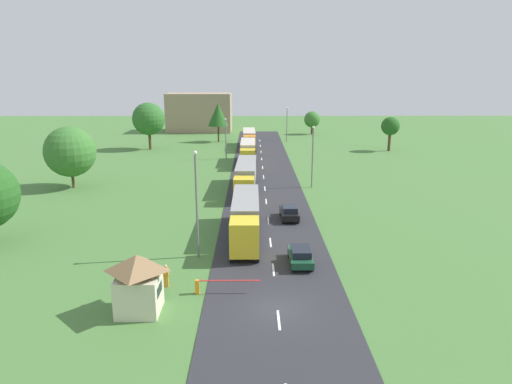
# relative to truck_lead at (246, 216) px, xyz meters

# --- Properties ---
(ground_plane) EXTENTS (280.00, 280.00, 0.00)m
(ground_plane) POSITION_rel_truck_lead_xyz_m (2.32, -13.62, -2.17)
(ground_plane) COLOR #477538
(road) EXTENTS (10.00, 140.00, 0.06)m
(road) POSITION_rel_truck_lead_xyz_m (2.32, 10.88, -2.14)
(road) COLOR #2B2B30
(road) RESTS_ON ground
(lane_marking_centre) EXTENTS (0.16, 118.58, 0.01)m
(lane_marking_centre) POSITION_rel_truck_lead_xyz_m (2.32, 5.53, -2.10)
(lane_marking_centre) COLOR white
(lane_marking_centre) RESTS_ON road
(truck_lead) EXTENTS (2.52, 12.81, 3.67)m
(truck_lead) POSITION_rel_truck_lead_xyz_m (0.00, 0.00, 0.00)
(truck_lead) COLOR yellow
(truck_lead) RESTS_ON road
(truck_second) EXTENTS (2.81, 14.06, 3.59)m
(truck_second) POSITION_rel_truck_lead_xyz_m (-0.22, 17.86, -0.05)
(truck_second) COLOR yellow
(truck_second) RESTS_ON road
(truck_third) EXTENTS (2.53, 11.82, 3.71)m
(truck_third) POSITION_rel_truck_lead_xyz_m (-0.12, 36.51, 0.00)
(truck_third) COLOR yellow
(truck_third) RESTS_ON road
(truck_fourth) EXTENTS (2.72, 13.57, 3.42)m
(truck_fourth) POSITION_rel_truck_lead_xyz_m (-0.03, 54.07, -0.12)
(truck_fourth) COLOR orange
(truck_fourth) RESTS_ON road
(car_lead) EXTENTS (1.83, 4.00, 1.47)m
(car_lead) POSITION_rel_truck_lead_xyz_m (4.57, -6.36, -1.34)
(car_lead) COLOR #19472D
(car_lead) RESTS_ON road
(car_second) EXTENTS (1.89, 4.07, 1.54)m
(car_second) POSITION_rel_truck_lead_xyz_m (4.59, 5.49, -1.31)
(car_second) COLOR black
(car_second) RESTS_ON road
(guard_booth) EXTENTS (3.13, 3.08, 4.01)m
(guard_booth) POSITION_rel_truck_lead_xyz_m (-6.77, -13.84, -0.10)
(guard_booth) COLOR beige
(guard_booth) RESTS_ON ground
(barrier_gate) EXTENTS (4.64, 0.28, 1.05)m
(barrier_gate) POSITION_rel_truck_lead_xyz_m (-2.48, -11.34, -1.47)
(barrier_gate) COLOR orange
(barrier_gate) RESTS_ON ground
(person_lead) EXTENTS (0.38, 0.22, 1.64)m
(person_lead) POSITION_rel_truck_lead_xyz_m (-6.25, -10.44, -1.31)
(person_lead) COLOR orange
(person_lead) RESTS_ON ground
(person_second) EXTENTS (0.38, 0.23, 1.74)m
(person_second) POSITION_rel_truck_lead_xyz_m (-5.68, -10.22, -1.25)
(person_second) COLOR orange
(person_second) RESTS_ON ground
(lamppost_lead) EXTENTS (0.36, 0.36, 9.19)m
(lamppost_lead) POSITION_rel_truck_lead_xyz_m (-3.98, -4.57, 2.91)
(lamppost_lead) COLOR slate
(lamppost_lead) RESTS_ON ground
(lamppost_second) EXTENTS (0.36, 0.36, 8.40)m
(lamppost_second) POSITION_rel_truck_lead_xyz_m (8.77, 19.71, 2.51)
(lamppost_second) COLOR slate
(lamppost_second) RESTS_ON ground
(lamppost_third) EXTENTS (0.36, 0.36, 7.40)m
(lamppost_third) POSITION_rel_truck_lead_xyz_m (-4.14, 41.01, 2.00)
(lamppost_third) COLOR slate
(lamppost_third) RESTS_ON ground
(lamppost_fourth) EXTENTS (0.36, 0.36, 7.79)m
(lamppost_fourth) POSITION_rel_truck_lead_xyz_m (8.46, 62.82, 2.20)
(lamppost_fourth) COLOR slate
(lamppost_fourth) RESTS_ON ground
(tree_oak) EXTENTS (3.63, 3.63, 6.80)m
(tree_oak) POSITION_rel_truck_lead_xyz_m (28.05, 49.67, 2.74)
(tree_oak) COLOR #513823
(tree_oak) RESTS_ON ground
(tree_birch) EXTENTS (4.04, 4.04, 5.79)m
(tree_birch) POSITION_rel_truck_lead_xyz_m (15.77, 75.42, 1.57)
(tree_birch) COLOR #513823
(tree_birch) RESTS_ON ground
(tree_maple) EXTENTS (4.63, 4.63, 8.71)m
(tree_maple) POSITION_rel_truck_lead_xyz_m (-7.05, 62.32, 3.97)
(tree_maple) COLOR #513823
(tree_maple) RESTS_ON ground
(tree_elm) EXTENTS (6.78, 6.78, 8.36)m
(tree_elm) POSITION_rel_truck_lead_xyz_m (-23.88, 19.85, 2.80)
(tree_elm) COLOR #513823
(tree_elm) RESTS_ON ground
(tree_ash) EXTENTS (6.54, 6.54, 9.47)m
(tree_ash) POSITION_rel_truck_lead_xyz_m (-20.32, 52.02, 4.02)
(tree_ash) COLOR #513823
(tree_ash) RESTS_ON ground
(distant_building) EXTENTS (16.74, 10.32, 9.98)m
(distant_building) POSITION_rel_truck_lead_xyz_m (-13.43, 82.07, 2.82)
(distant_building) COLOR #9E846B
(distant_building) RESTS_ON ground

